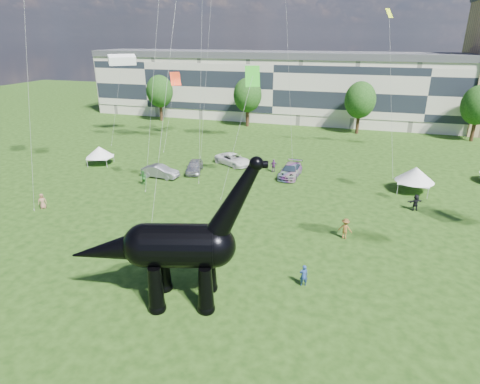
% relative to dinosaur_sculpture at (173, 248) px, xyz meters
% --- Properties ---
extents(ground, '(220.00, 220.00, 0.00)m').
position_rel_dinosaur_sculpture_xyz_m(ground, '(1.47, -0.52, -3.84)').
color(ground, '#16330C').
rests_on(ground, ground).
extents(terrace_row, '(78.00, 11.00, 12.00)m').
position_rel_dinosaur_sculpture_xyz_m(terrace_row, '(-6.53, 61.48, 2.16)').
color(terrace_row, beige).
rests_on(terrace_row, ground).
extents(tree_far_left, '(5.20, 5.20, 9.44)m').
position_rel_dinosaur_sculpture_xyz_m(tree_far_left, '(-28.53, 52.48, 2.46)').
color(tree_far_left, '#382314').
rests_on(tree_far_left, ground).
extents(tree_mid_left, '(5.20, 5.20, 9.44)m').
position_rel_dinosaur_sculpture_xyz_m(tree_mid_left, '(-10.53, 52.48, 2.46)').
color(tree_mid_left, '#382314').
rests_on(tree_mid_left, ground).
extents(tree_mid_right, '(5.20, 5.20, 9.44)m').
position_rel_dinosaur_sculpture_xyz_m(tree_mid_right, '(9.47, 52.48, 2.46)').
color(tree_mid_right, '#382314').
rests_on(tree_mid_right, ground).
extents(tree_far_right, '(5.20, 5.20, 9.44)m').
position_rel_dinosaur_sculpture_xyz_m(tree_far_right, '(27.47, 52.48, 2.46)').
color(tree_far_right, '#382314').
rests_on(tree_far_right, ground).
extents(dinosaur_sculpture, '(12.37, 5.21, 10.16)m').
position_rel_dinosaur_sculpture_xyz_m(dinosaur_sculpture, '(0.00, 0.00, 0.00)').
color(dinosaur_sculpture, black).
rests_on(dinosaur_sculpture, ground).
extents(car_silver, '(2.92, 4.85, 1.54)m').
position_rel_dinosaur_sculpture_xyz_m(car_silver, '(-9.23, 24.39, -3.06)').
color(car_silver, '#B0B1B5').
rests_on(car_silver, ground).
extents(car_grey, '(4.67, 1.90, 1.51)m').
position_rel_dinosaur_sculpture_xyz_m(car_grey, '(-12.39, 21.36, -3.08)').
color(car_grey, slate).
rests_on(car_grey, ground).
extents(car_white, '(5.85, 4.73, 1.48)m').
position_rel_dinosaur_sculpture_xyz_m(car_white, '(-5.56, 28.77, -3.10)').
color(car_white, white).
rests_on(car_white, ground).
extents(car_dark, '(2.41, 5.44, 1.55)m').
position_rel_dinosaur_sculpture_xyz_m(car_dark, '(2.61, 26.33, -3.06)').
color(car_dark, '#595960').
rests_on(car_dark, ground).
extents(gazebo_near, '(4.61, 4.61, 2.86)m').
position_rel_dinosaur_sculpture_xyz_m(gazebo_near, '(16.46, 25.38, -1.83)').
color(gazebo_near, white).
rests_on(gazebo_near, ground).
extents(gazebo_left, '(4.29, 4.29, 2.46)m').
position_rel_dinosaur_sculpture_xyz_m(gazebo_left, '(-22.48, 23.71, -2.10)').
color(gazebo_left, white).
rests_on(gazebo_left, ground).
extents(visitors, '(47.28, 32.88, 1.86)m').
position_rel_dinosaur_sculpture_xyz_m(visitors, '(3.53, 15.85, -2.97)').
color(visitors, black).
rests_on(visitors, ground).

